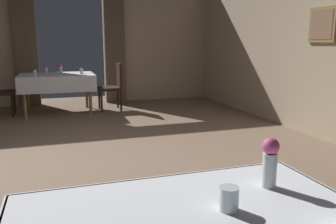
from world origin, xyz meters
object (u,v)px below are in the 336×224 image
at_px(dining_table_mid, 57,79).
at_px(glass_near_b, 229,199).
at_px(glass_mid_c, 81,71).
at_px(flower_vase_near, 270,161).
at_px(chair_mid_right, 114,84).
at_px(flower_vase_mid, 60,68).
at_px(glass_mid_b, 35,73).
at_px(glass_mid_d, 46,71).

xyz_separation_m(dining_table_mid, glass_near_b, (0.55, -5.85, 0.14)).
relative_size(dining_table_mid, glass_mid_c, 12.81).
bearing_deg(flower_vase_near, glass_mid_c, 93.52).
relative_size(chair_mid_right, glass_mid_c, 8.69).
relative_size(flower_vase_near, flower_vase_mid, 1.09).
distance_m(glass_mid_b, glass_mid_c, 0.83).
distance_m(chair_mid_right, glass_mid_c, 0.68).
bearing_deg(dining_table_mid, glass_mid_c, -8.38).
distance_m(dining_table_mid, flower_vase_near, 5.78).
height_order(glass_mid_b, glass_mid_d, glass_mid_d).
bearing_deg(flower_vase_near, flower_vase_mid, 96.99).
relative_size(chair_mid_right, flower_vase_near, 4.42).
relative_size(dining_table_mid, glass_mid_d, 12.21).
bearing_deg(glass_near_b, glass_mid_c, 90.94).
relative_size(dining_table_mid, flower_vase_near, 6.52).
bearing_deg(flower_vase_mid, glass_mid_d, 177.38).
xyz_separation_m(dining_table_mid, chair_mid_right, (1.07, -0.00, -0.14)).
distance_m(glass_near_b, glass_mid_d, 6.09).
bearing_deg(chair_mid_right, glass_near_b, -95.10).
relative_size(glass_near_b, glass_mid_b, 0.88).
bearing_deg(glass_mid_c, chair_mid_right, 6.06).
distance_m(dining_table_mid, glass_near_b, 5.88).
xyz_separation_m(glass_mid_c, glass_mid_d, (-0.64, 0.25, 0.00)).
height_order(chair_mid_right, glass_mid_b, chair_mid_right).
distance_m(glass_mid_b, glass_mid_d, 0.38).
bearing_deg(glass_mid_c, glass_near_b, -89.06).
xyz_separation_m(dining_table_mid, flower_vase_mid, (0.08, 0.18, 0.20)).
distance_m(dining_table_mid, chair_mid_right, 1.08).
height_order(glass_mid_b, glass_mid_c, glass_mid_c).
bearing_deg(glass_mid_c, flower_vase_mid, 147.20).
bearing_deg(glass_mid_b, chair_mid_right, 5.42).
bearing_deg(chair_mid_right, flower_vase_near, -92.70).
xyz_separation_m(glass_mid_b, glass_mid_d, (0.19, 0.33, 0.01)).
bearing_deg(flower_vase_near, chair_mid_right, 87.30).
bearing_deg(glass_near_b, chair_mid_right, 84.90).
relative_size(glass_near_b, glass_mid_d, 0.77).
relative_size(glass_mid_b, glass_mid_c, 0.91).
bearing_deg(flower_vase_near, glass_mid_b, 101.87).
xyz_separation_m(flower_vase_mid, glass_mid_b, (-0.45, -0.31, -0.05)).
bearing_deg(dining_table_mid, glass_mid_d, 134.72).
relative_size(dining_table_mid, flower_vase_mid, 7.12).
bearing_deg(glass_mid_d, glass_mid_c, -21.71).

